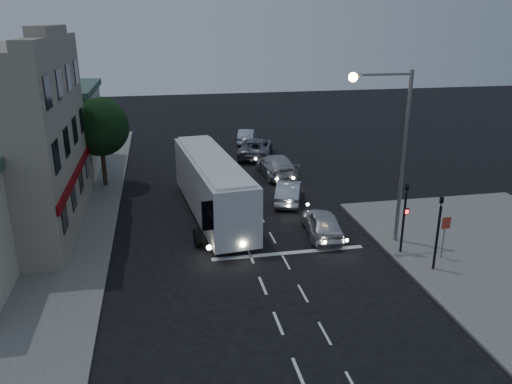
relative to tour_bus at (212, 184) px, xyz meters
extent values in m
plane|color=black|center=(1.26, -7.92, -2.00)|extent=(120.00, 120.00, 0.00)
cube|color=slate|center=(-11.74, 0.08, -1.94)|extent=(12.00, 50.00, 0.12)
cube|color=silver|center=(1.26, -14.92, -2.00)|extent=(0.12, 1.60, 0.01)
cube|color=silver|center=(1.26, -11.92, -2.00)|extent=(0.12, 1.60, 0.01)
cube|color=silver|center=(1.26, -8.92, -2.00)|extent=(0.12, 1.60, 0.01)
cube|color=silver|center=(1.26, -5.92, -2.00)|extent=(0.12, 1.60, 0.01)
cube|color=silver|center=(1.26, -2.92, -2.00)|extent=(0.12, 1.60, 0.01)
cube|color=silver|center=(1.26, 0.08, -2.00)|extent=(0.12, 1.60, 0.01)
cube|color=silver|center=(1.26, 3.08, -2.00)|extent=(0.12, 1.60, 0.01)
cube|color=silver|center=(1.26, 6.08, -2.00)|extent=(0.12, 1.60, 0.01)
cube|color=silver|center=(1.26, 9.08, -2.00)|extent=(0.12, 1.60, 0.01)
cube|color=silver|center=(2.86, -12.92, -2.00)|extent=(0.10, 1.50, 0.01)
cube|color=silver|center=(2.86, -9.92, -2.00)|extent=(0.10, 1.50, 0.01)
cube|color=silver|center=(2.86, -6.92, -2.00)|extent=(0.10, 1.50, 0.01)
cube|color=silver|center=(2.86, -3.92, -2.00)|extent=(0.10, 1.50, 0.01)
cube|color=silver|center=(2.86, -0.92, -2.00)|extent=(0.10, 1.50, 0.01)
cube|color=silver|center=(2.86, 2.08, -2.00)|extent=(0.10, 1.50, 0.01)
cube|color=silver|center=(2.86, 5.08, -2.00)|extent=(0.10, 1.50, 0.01)
cube|color=silver|center=(2.86, 8.08, -2.00)|extent=(0.10, 1.50, 0.01)
cube|color=silver|center=(2.86, 11.08, -2.00)|extent=(0.10, 1.50, 0.01)
cube|color=silver|center=(3.26, -5.92, -2.00)|extent=(8.00, 0.35, 0.01)
cube|color=white|center=(0.00, 0.00, -0.04)|extent=(3.82, 12.26, 3.22)
cube|color=white|center=(0.00, 0.00, 1.61)|extent=(3.38, 11.82, 0.18)
cube|color=black|center=(0.00, -5.98, 0.46)|extent=(2.31, 0.37, 1.51)
cube|color=black|center=(1.27, 0.50, 0.61)|extent=(1.15, 9.99, 0.90)
cube|color=black|center=(-1.27, 0.50, 0.61)|extent=(1.15, 9.99, 0.90)
cube|color=#A40B1D|center=(1.28, 1.00, -0.50)|extent=(0.64, 5.50, 1.41)
cube|color=#A40B1D|center=(-1.28, 1.00, -0.50)|extent=(0.64, 5.50, 1.41)
cylinder|color=black|center=(-1.26, -4.22, -1.50)|extent=(0.46, 1.04, 1.01)
cylinder|color=black|center=(1.26, -4.22, -1.50)|extent=(0.46, 1.04, 1.01)
cylinder|color=black|center=(-1.26, 2.51, -1.50)|extent=(0.46, 1.04, 1.01)
cylinder|color=black|center=(1.26, 2.51, -1.50)|extent=(0.46, 1.04, 1.01)
cylinder|color=black|center=(-1.26, 4.22, -1.50)|extent=(0.46, 1.04, 1.01)
cylinder|color=black|center=(1.26, 4.22, -1.50)|extent=(0.46, 1.04, 1.01)
cylinder|color=#FFF2CC|center=(-0.85, -6.05, -1.25)|extent=(0.27, 0.08, 0.26)
cylinder|color=#FFF2CC|center=(0.85, -6.05, -1.25)|extent=(0.27, 0.08, 0.26)
imported|color=silver|center=(5.63, -4.12, -1.27)|extent=(2.20, 4.50, 1.48)
imported|color=silver|center=(5.15, 1.40, -1.29)|extent=(2.82, 4.62, 1.44)
imported|color=silver|center=(5.71, 7.27, -1.19)|extent=(2.44, 5.66, 1.62)
imported|color=slate|center=(5.24, 13.05, -1.19)|extent=(4.20, 6.40, 1.64)
imported|color=#ABB3C4|center=(5.30, 18.03, -1.30)|extent=(2.44, 4.48, 1.40)
cylinder|color=black|center=(8.86, -7.12, -0.28)|extent=(0.12, 0.12, 3.20)
imported|color=black|center=(8.86, -7.12, 1.77)|extent=(0.15, 0.18, 0.90)
cube|color=black|center=(8.86, -7.30, 0.42)|extent=(0.25, 0.12, 0.30)
cube|color=#FF0C0C|center=(8.86, -7.37, 0.42)|extent=(0.16, 0.02, 0.18)
cylinder|color=black|center=(9.56, -9.12, -0.28)|extent=(0.12, 0.12, 3.20)
imported|color=black|center=(9.56, -9.12, 1.77)|extent=(0.18, 0.15, 0.90)
cylinder|color=slate|center=(10.56, -8.12, -0.88)|extent=(0.06, 0.06, 2.00)
cube|color=#A93221|center=(10.56, -8.19, 0.02)|extent=(0.45, 0.03, 0.60)
cylinder|color=slate|center=(9.26, -5.72, 2.62)|extent=(0.20, 0.20, 9.00)
cylinder|color=slate|center=(7.76, -5.72, 6.92)|extent=(3.00, 0.12, 0.12)
sphere|color=#FFBF59|center=(6.26, -5.72, 6.82)|extent=(0.44, 0.44, 0.44)
cube|color=gray|center=(-8.24, 0.08, 8.37)|extent=(1.00, 12.00, 0.50)
cube|color=gray|center=(-8.24, 0.08, 8.87)|extent=(1.00, 6.00, 0.50)
cube|color=#6E0408|center=(-7.69, 0.08, 1.12)|extent=(0.15, 12.00, 0.50)
cube|color=black|center=(-7.72, -4.42, 0.32)|extent=(0.06, 1.30, 1.50)
cube|color=black|center=(-7.72, -1.42, 0.32)|extent=(0.06, 1.30, 1.50)
cube|color=black|center=(-7.72, 1.58, 0.32)|extent=(0.06, 1.30, 1.50)
cube|color=black|center=(-7.72, 4.58, 0.32)|extent=(0.06, 1.30, 1.50)
cube|color=black|center=(-7.72, -4.42, 3.32)|extent=(0.06, 1.30, 1.50)
cube|color=black|center=(-7.72, -1.42, 3.32)|extent=(0.06, 1.30, 1.50)
cube|color=black|center=(-7.72, 1.58, 3.32)|extent=(0.06, 1.30, 1.50)
cube|color=black|center=(-7.72, 4.58, 3.32)|extent=(0.06, 1.30, 1.50)
cube|color=black|center=(-7.72, -4.42, 6.32)|extent=(0.06, 1.30, 1.50)
cube|color=black|center=(-7.72, -1.42, 6.32)|extent=(0.06, 1.30, 1.50)
cube|color=black|center=(-7.72, 1.58, 6.32)|extent=(0.06, 1.30, 1.50)
cube|color=black|center=(-7.72, 4.58, 6.32)|extent=(0.06, 1.30, 1.50)
cube|color=#ACA688|center=(-12.24, 12.08, 1.12)|extent=(9.00, 9.00, 6.00)
cube|color=#41594F|center=(-12.24, 12.08, 4.37)|extent=(9.40, 9.40, 0.50)
cylinder|color=black|center=(-6.94, 7.08, -0.48)|extent=(0.32, 0.32, 2.80)
sphere|color=black|center=(-6.94, 7.08, 2.32)|extent=(4.00, 4.00, 4.00)
sphere|color=#183D18|center=(-6.74, 7.68, 3.02)|extent=(2.60, 2.60, 2.60)
sphere|color=black|center=(-7.24, 6.48, 2.72)|extent=(2.40, 2.40, 2.40)
camera|label=1|loc=(-2.87, -28.42, 9.45)|focal=35.00mm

